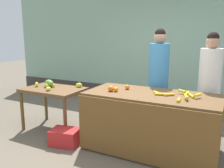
% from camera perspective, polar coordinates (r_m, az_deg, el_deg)
% --- Properties ---
extents(ground_plane, '(24.00, 24.00, 0.00)m').
position_cam_1_polar(ground_plane, '(3.97, 2.59, -14.18)').
color(ground_plane, '#665B4C').
extents(market_wall_back, '(9.59, 0.23, 3.00)m').
position_cam_1_polar(market_wall_back, '(6.08, 13.18, 8.87)').
color(market_wall_back, '#8CB299').
rests_on(market_wall_back, ground).
extents(fruit_stall_counter, '(1.94, 0.92, 0.89)m').
position_cam_1_polar(fruit_stall_counter, '(3.63, 9.26, -9.21)').
color(fruit_stall_counter, brown).
rests_on(fruit_stall_counter, ground).
extents(side_table_wooden, '(1.09, 0.72, 0.78)m').
position_cam_1_polar(side_table_wooden, '(4.46, -13.95, -2.26)').
color(side_table_wooden, brown).
rests_on(side_table_wooden, ground).
extents(banana_bunch_pile, '(0.68, 0.60, 0.07)m').
position_cam_1_polar(banana_bunch_pile, '(3.42, 16.09, -2.56)').
color(banana_bunch_pile, gold).
rests_on(banana_bunch_pile, fruit_stall_counter).
extents(orange_pile, '(0.25, 0.33, 0.09)m').
position_cam_1_polar(orange_pile, '(3.63, 1.09, -1.06)').
color(orange_pile, orange).
rests_on(orange_pile, fruit_stall_counter).
extents(mango_papaya_pile, '(0.87, 0.59, 0.14)m').
position_cam_1_polar(mango_papaya_pile, '(4.53, -14.50, -0.06)').
color(mango_papaya_pile, yellow).
rests_on(mango_papaya_pile, side_table_wooden).
extents(vendor_woman_blue_shirt, '(0.34, 0.34, 1.85)m').
position_cam_1_polar(vendor_woman_blue_shirt, '(4.18, 11.13, 0.47)').
color(vendor_woman_blue_shirt, '#33333D').
rests_on(vendor_woman_blue_shirt, ground).
extents(vendor_woman_white_shirt, '(0.34, 0.34, 1.79)m').
position_cam_1_polar(vendor_woman_white_shirt, '(4.05, 22.38, -1.05)').
color(vendor_woman_white_shirt, '#33333D').
rests_on(vendor_woman_white_shirt, ground).
extents(produce_crate, '(0.50, 0.40, 0.26)m').
position_cam_1_polar(produce_crate, '(3.95, -11.31, -12.47)').
color(produce_crate, red).
rests_on(produce_crate, ground).
extents(produce_sack, '(0.41, 0.37, 0.48)m').
position_cam_1_polar(produce_sack, '(4.79, -0.10, -6.46)').
color(produce_sack, tan).
rests_on(produce_sack, ground).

